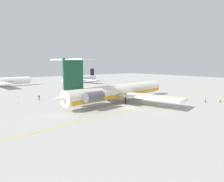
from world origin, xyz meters
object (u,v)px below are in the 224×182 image
Objects in this scene: safety_cone_tail at (127,90)px; safety_cone_wingtip at (18,102)px; safety_cone_nose at (219,100)px; ground_crew_portside at (220,99)px; ground_crew_near_tail at (206,99)px; airliner_mid_left at (80,79)px; main_jetliner at (117,91)px; ground_crew_near_nose at (39,97)px.

safety_cone_wingtip is at bearing -177.77° from safety_cone_tail.
safety_cone_tail is (-6.08, 38.37, 0.00)m from safety_cone_nose.
ground_crew_portside is 3.07× the size of safety_cone_tail.
ground_crew_near_tail is 5.24m from ground_crew_portside.
safety_cone_nose and safety_cone_wingtip have the same top height.
ground_crew_near_tail is 3.19× the size of safety_cone_tail.
safety_cone_tail is (-0.31, -44.28, -2.32)m from airliner_mid_left.
main_jetliner is 25.95× the size of ground_crew_near_nose.
main_jetliner reaches higher than safety_cone_tail.
airliner_mid_left reaches higher than safety_cone_wingtip.
main_jetliner is 83.66× the size of safety_cone_tail.
ground_crew_portside is at bearing -153.22° from safety_cone_nose.
ground_crew_portside is (25.79, -19.81, -2.59)m from main_jetliner.
ground_crew_near_tail reaches higher than ground_crew_portside.
ground_crew_portside is at bearing -37.21° from safety_cone_wingtip.
ground_crew_near_nose is 40.38m from safety_cone_tail.
safety_cone_tail is (-2.96, 39.94, -0.79)m from ground_crew_portside.
ground_crew_portside reaches higher than safety_cone_nose.
main_jetliner reaches higher than ground_crew_near_tail.
ground_crew_near_nose is 3.22× the size of safety_cone_wingtip.
safety_cone_wingtip is 47.27m from safety_cone_tail.
airliner_mid_left is 17.18× the size of ground_crew_portside.
main_jetliner reaches higher than airliner_mid_left.
safety_cone_wingtip is (-45.55, 35.69, -0.84)m from ground_crew_near_tail.
ground_crew_portside is 3.07× the size of safety_cone_nose.
safety_cone_tail is at bearing 72.16° from airliner_mid_left.
airliner_mid_left is 44.34m from safety_cone_tail.
main_jetliner is at bearing 93.41° from ground_crew_portside.
safety_cone_wingtip is (-6.86, -1.32, -0.85)m from ground_crew_near_nose.
airliner_mid_left is (23.14, 64.41, -1.06)m from main_jetliner.
airliner_mid_left reaches higher than ground_crew_portside.
ground_crew_near_tail is (-2.00, -81.80, -1.48)m from airliner_mid_left.
ground_crew_portside reaches higher than safety_cone_wingtip.
safety_cone_tail is (22.83, 20.13, -3.38)m from main_jetliner.
safety_cone_wingtip is 1.00× the size of safety_cone_tail.
ground_crew_near_nose is at bearing 30.33° from airliner_mid_left.
ground_crew_near_nose is at bearing 123.95° from main_jetliner.
safety_cone_nose is at bearing -82.08° from ground_crew_near_tail.
airliner_mid_left is at bearing 62.37° from main_jetliner.
airliner_mid_left is at bearing 44.13° from safety_cone_wingtip.
ground_crew_near_nose is 3.22× the size of safety_cone_nose.
ground_crew_portside is 3.07× the size of safety_cone_wingtip.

